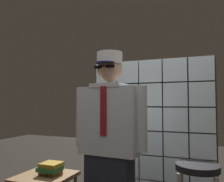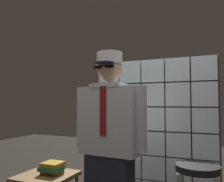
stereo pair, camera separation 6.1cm
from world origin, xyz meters
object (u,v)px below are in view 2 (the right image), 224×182
object	(u,v)px
book_stack	(52,168)
coffee_mug	(51,170)
side_table	(46,182)
standing_person	(110,146)

from	to	relation	value
book_stack	coffee_mug	bearing A→B (deg)	-63.44
side_table	coffee_mug	size ratio (longest dim) A/B	4.44
book_stack	coffee_mug	xyz separation A→B (m)	(0.02, -0.03, -0.01)
side_table	coffee_mug	world-z (taller)	coffee_mug
side_table	book_stack	size ratio (longest dim) A/B	2.63
side_table	coffee_mug	distance (m)	0.14
side_table	standing_person	bearing A→B (deg)	-4.06
standing_person	coffee_mug	size ratio (longest dim) A/B	13.75
side_table	coffee_mug	xyz separation A→B (m)	(0.06, -0.00, 0.12)
side_table	book_stack	xyz separation A→B (m)	(0.05, 0.03, 0.14)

